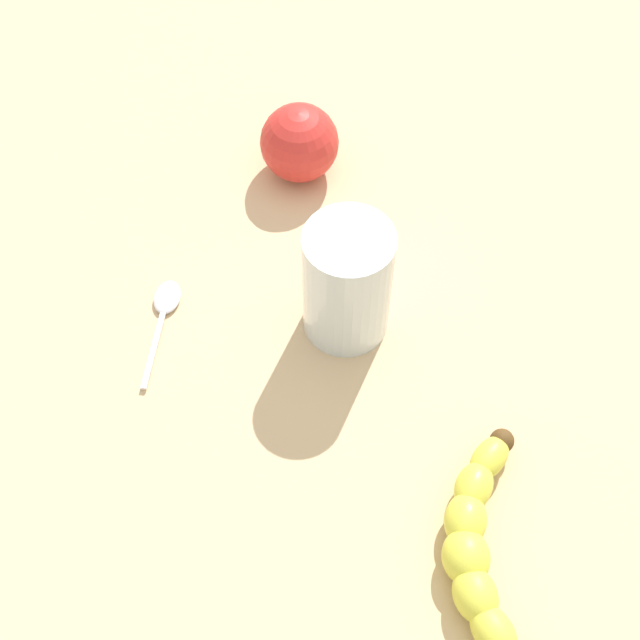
# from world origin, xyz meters

# --- Properties ---
(wooden_tabletop) EXTENTS (1.20, 1.20, 0.03)m
(wooden_tabletop) POSITION_xyz_m (0.00, 0.00, 0.01)
(wooden_tabletop) COLOR #D1B182
(wooden_tabletop) RESTS_ON ground
(banana) EXTENTS (0.18, 0.12, 0.04)m
(banana) POSITION_xyz_m (0.10, 0.18, 0.05)
(banana) COLOR #DBDB42
(banana) RESTS_ON wooden_tabletop
(smoothie_glass) EXTENTS (0.08, 0.08, 0.12)m
(smoothie_glass) POSITION_xyz_m (-0.05, -0.01, 0.09)
(smoothie_glass) COLOR silver
(smoothie_glass) RESTS_ON wooden_tabletop
(apple_fruit) EXTENTS (0.08, 0.08, 0.08)m
(apple_fruit) POSITION_xyz_m (-0.18, -0.13, 0.07)
(apple_fruit) COLOR red
(apple_fruit) RESTS_ON wooden_tabletop
(teaspoon) EXTENTS (0.11, 0.05, 0.01)m
(teaspoon) POSITION_xyz_m (0.02, -0.16, 0.03)
(teaspoon) COLOR silver
(teaspoon) RESTS_ON wooden_tabletop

